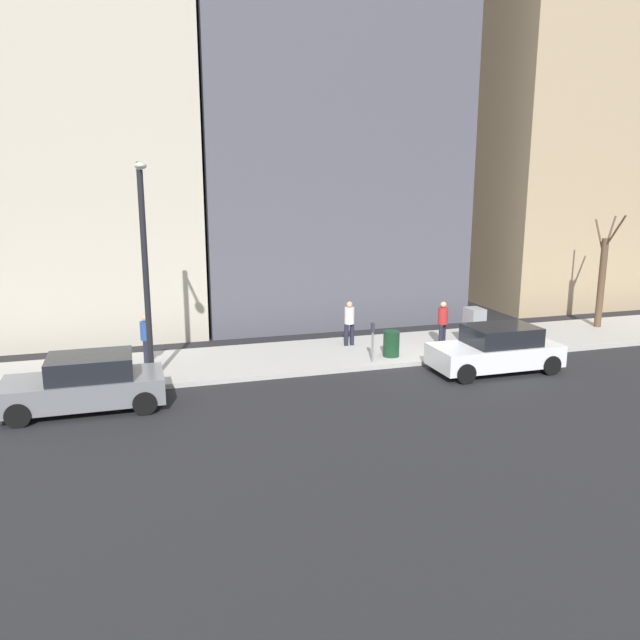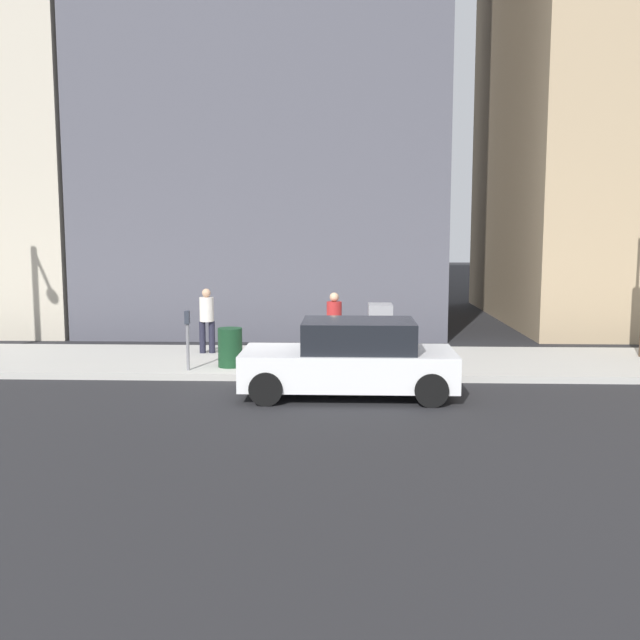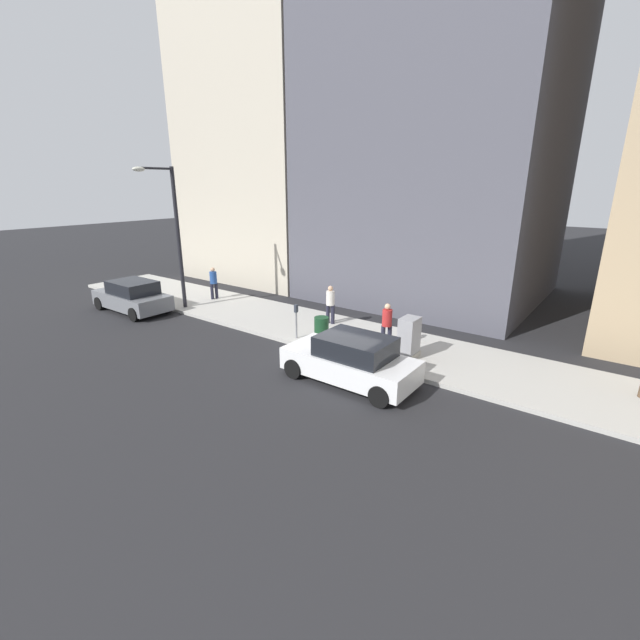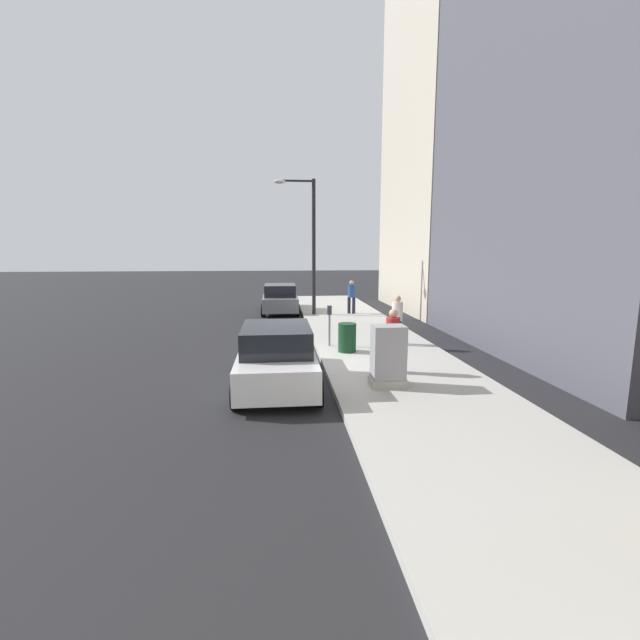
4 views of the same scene
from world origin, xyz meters
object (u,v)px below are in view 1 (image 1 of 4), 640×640
(bare_tree, at_px, (602,278))
(office_tower_left, at_px, (568,37))
(utility_box, at_px, (474,328))
(trash_bin, at_px, (391,344))
(office_tower_right, at_px, (67,57))
(pedestrian_midblock, at_px, (349,321))
(parking_meter, at_px, (373,338))
(pedestrian_far_corner, at_px, (146,336))
(streetlamp, at_px, (145,255))
(parked_car_grey, at_px, (86,384))
(pedestrian_near_meter, at_px, (443,321))
(parked_car_white, at_px, (496,350))

(bare_tree, xyz_separation_m, office_tower_left, (8.95, -4.20, 11.37))
(utility_box, height_order, trash_bin, utility_box)
(office_tower_left, bearing_deg, bare_tree, 154.84)
(office_tower_right, bearing_deg, pedestrian_midblock, -128.03)
(parking_meter, xyz_separation_m, office_tower_left, (11.10, -15.23, 12.60))
(utility_box, xyz_separation_m, pedestrian_midblock, (1.44, 4.36, 0.24))
(office_tower_right, bearing_deg, pedestrian_far_corner, -163.65)
(streetlamp, relative_size, office_tower_right, 0.29)
(parked_car_grey, distance_m, trash_bin, 10.06)
(pedestrian_near_meter, xyz_separation_m, pedestrian_far_corner, (0.75, 10.54, 0.00))
(utility_box, xyz_separation_m, trash_bin, (-0.40, 3.47, -0.25))
(bare_tree, bearing_deg, streetlamp, 97.26)
(utility_box, distance_m, office_tower_left, 19.63)
(parked_car_grey, relative_size, parking_meter, 3.12)
(bare_tree, relative_size, pedestrian_midblock, 2.83)
(pedestrian_near_meter, bearing_deg, pedestrian_midblock, -55.90)
(parking_meter, height_order, trash_bin, parking_meter)
(bare_tree, bearing_deg, trash_bin, 99.54)
(bare_tree, relative_size, office_tower_right, 0.21)
(utility_box, height_order, office_tower_right, office_tower_right)
(parked_car_white, xyz_separation_m, pedestrian_midblock, (4.03, 3.67, 0.35))
(bare_tree, distance_m, pedestrian_far_corner, 18.33)
(trash_bin, distance_m, pedestrian_midblock, 2.10)
(parking_meter, bearing_deg, trash_bin, -63.00)
(streetlamp, bearing_deg, parking_meter, -88.67)
(parked_car_grey, distance_m, bare_tree, 20.39)
(parked_car_white, relative_size, pedestrian_midblock, 2.53)
(parked_car_grey, height_order, streetlamp, streetlamp)
(parked_car_grey, xyz_separation_m, office_tower_left, (12.67, -24.20, 12.84))
(parking_meter, height_order, streetlamp, streetlamp)
(parking_meter, relative_size, trash_bin, 1.50)
(pedestrian_near_meter, distance_m, office_tower_right, 18.31)
(parked_car_grey, bearing_deg, pedestrian_far_corner, -25.33)
(parking_meter, distance_m, office_tower_left, 22.67)
(parked_car_white, distance_m, parked_car_grey, 12.63)
(trash_bin, bearing_deg, streetlamp, 94.37)
(parked_car_white, relative_size, office_tower_right, 0.19)
(parked_car_white, relative_size, parked_car_grey, 1.00)
(pedestrian_far_corner, bearing_deg, streetlamp, 19.72)
(trash_bin, xyz_separation_m, pedestrian_far_corner, (1.55, 8.16, 0.49))
(bare_tree, distance_m, office_tower_right, 23.63)
(office_tower_right, bearing_deg, office_tower_left, -86.86)
(parking_meter, distance_m, trash_bin, 1.06)
(parking_meter, height_order, pedestrian_midblock, pedestrian_midblock)
(parking_meter, bearing_deg, streetlamp, 91.33)
(streetlamp, distance_m, trash_bin, 8.80)
(streetlamp, relative_size, pedestrian_far_corner, 3.92)
(parked_car_white, xyz_separation_m, office_tower_left, (12.84, -11.57, 12.84))
(trash_bin, distance_m, pedestrian_far_corner, 8.32)
(parked_car_white, height_order, pedestrian_far_corner, pedestrian_far_corner)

